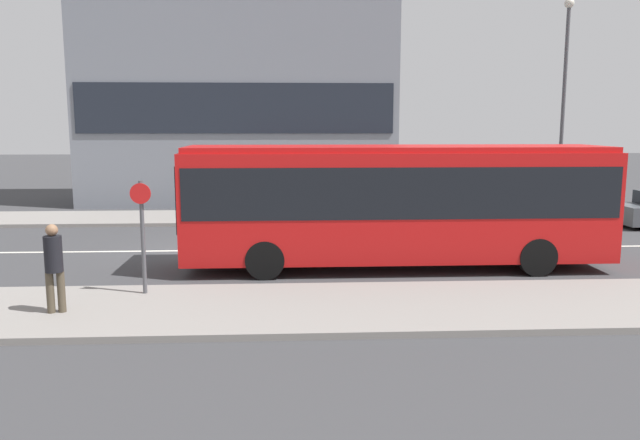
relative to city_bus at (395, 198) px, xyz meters
The scene contains 10 objects.
ground_plane 6.21m from the city_bus, 155.49° to the left, with size 120.00×120.00×0.00m, color #3A3A3D.
sidewalk_near 6.83m from the city_bus, 144.93° to the right, with size 44.00×3.50×0.13m.
sidewalk_far 10.40m from the city_bus, 121.78° to the left, with size 44.00×3.50×0.13m.
lane_centerline 6.21m from the city_bus, 155.49° to the left, with size 41.80×0.16×0.01m.
apartment_block_left_tower 16.62m from the city_bus, 109.23° to the left, with size 14.55×5.26×16.16m.
city_bus is the anchor object (origin of this frame).
parked_car_0 8.46m from the city_bus, 44.74° to the left, with size 4.33×1.81×1.34m.
pedestrian_near_stop 8.41m from the city_bus, 151.14° to the right, with size 0.34×0.34×1.75m.
bus_stop_sign 6.54m from the city_bus, 155.21° to the right, with size 0.44×0.12×2.46m.
street_lamp 11.15m from the city_bus, 44.21° to the left, with size 0.36×0.36×8.23m.
Camera 1 is at (2.59, -18.51, 3.78)m, focal length 35.00 mm.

